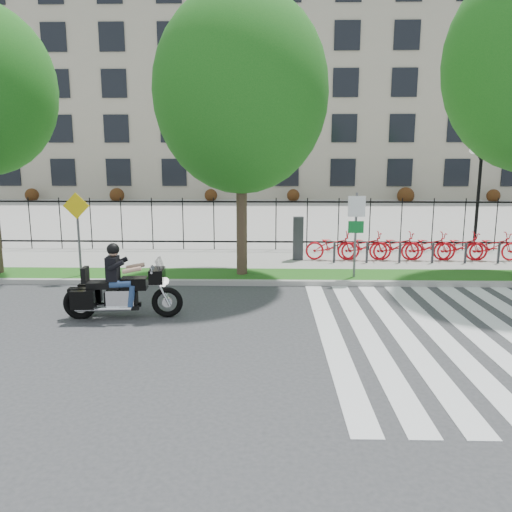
{
  "coord_description": "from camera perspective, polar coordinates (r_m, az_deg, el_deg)",
  "views": [
    {
      "loc": [
        0.89,
        -9.92,
        3.56
      ],
      "look_at": [
        0.58,
        3.0,
        1.08
      ],
      "focal_mm": 35.0,
      "sensor_mm": 36.0,
      "label": 1
    }
  ],
  "objects": [
    {
      "name": "sign_pole_regulatory",
      "position": [
        14.83,
        11.35,
        3.62
      ],
      "size": [
        0.5,
        0.09,
        2.5
      ],
      "color": "#59595B",
      "rests_on": "grass_verge"
    },
    {
      "name": "lamp_post_right",
      "position": [
        23.74,
        24.27,
        9.08
      ],
      "size": [
        1.06,
        0.7,
        4.25
      ],
      "color": "black",
      "rests_on": "ground"
    },
    {
      "name": "street_tree_1",
      "position": [
        15.01,
        -1.72,
        18.17
      ],
      "size": [
        5.03,
        5.03,
        8.22
      ],
      "color": "#3E2C22",
      "rests_on": "grass_verge"
    },
    {
      "name": "sidewalk",
      "position": [
        17.73,
        -1.53,
        -0.46
      ],
      "size": [
        60.0,
        3.5,
        0.15
      ],
      "primitive_type": "cube",
      "color": "#9C9992",
      "rests_on": "ground"
    },
    {
      "name": "grass_verge",
      "position": [
        15.3,
        -2.0,
        -2.3
      ],
      "size": [
        60.0,
        1.5,
        0.15
      ],
      "primitive_type": "cube",
      "color": "#185415",
      "rests_on": "ground"
    },
    {
      "name": "office_building",
      "position": [
        55.21,
        0.47,
        17.55
      ],
      "size": [
        60.0,
        21.9,
        20.15
      ],
      "color": "#ACA18B",
      "rests_on": "ground"
    },
    {
      "name": "iron_fence",
      "position": [
        19.29,
        -1.28,
        3.7
      ],
      "size": [
        30.0,
        0.06,
        2.0
      ],
      "primitive_type": null,
      "color": "black",
      "rests_on": "sidewalk"
    },
    {
      "name": "motorcycle_rider",
      "position": [
        11.77,
        -15.07,
        -3.58
      ],
      "size": [
        2.72,
        0.83,
        2.1
      ],
      "color": "black",
      "rests_on": "ground"
    },
    {
      "name": "plaza",
      "position": [
        35.1,
        -0.08,
        5.14
      ],
      "size": [
        80.0,
        34.0,
        0.1
      ],
      "primitive_type": "cube",
      "color": "#9C9992",
      "rests_on": "ground"
    },
    {
      "name": "ground",
      "position": [
        10.57,
        -3.58,
        -8.82
      ],
      "size": [
        120.0,
        120.0,
        0.0
      ],
      "primitive_type": "plane",
      "color": "#323234",
      "rests_on": "ground"
    },
    {
      "name": "sign_pole_warning",
      "position": [
        15.66,
        -19.72,
        3.58
      ],
      "size": [
        0.78,
        0.09,
        2.49
      ],
      "color": "#59595B",
      "rests_on": "grass_verge"
    },
    {
      "name": "crosswalk_stripes",
      "position": [
        11.24,
        22.02,
        -8.37
      ],
      "size": [
        5.7,
        8.0,
        0.01
      ],
      "primitive_type": null,
      "color": "silver",
      "rests_on": "ground"
    },
    {
      "name": "bike_share_station",
      "position": [
        18.05,
        17.21,
        1.09
      ],
      "size": [
        7.81,
        0.87,
        1.5
      ],
      "color": "#2D2D33",
      "rests_on": "sidewalk"
    },
    {
      "name": "curb",
      "position": [
        14.47,
        -2.19,
        -3.06
      ],
      "size": [
        60.0,
        0.2,
        0.15
      ],
      "primitive_type": "cube",
      "color": "#9E9B95",
      "rests_on": "ground"
    }
  ]
}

